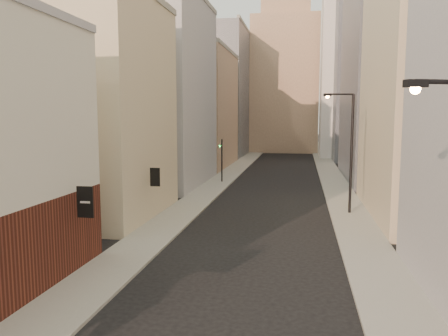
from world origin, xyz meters
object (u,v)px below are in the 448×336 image
streetlamp_mid (349,146)px  traffic_light_left (222,152)px  white_tower (344,54)px  clock_tower (285,69)px

streetlamp_mid → traffic_light_left: 19.03m
streetlamp_mid → traffic_light_left: (-12.48, 14.26, -1.76)m
white_tower → streetlamp_mid: bearing=-94.4°
streetlamp_mid → traffic_light_left: streetlamp_mid is taller
streetlamp_mid → traffic_light_left: size_ratio=1.86×
white_tower → traffic_light_left: 40.59m
clock_tower → traffic_light_left: size_ratio=8.98×
clock_tower → white_tower: bearing=-51.8°
white_tower → clock_tower: bearing=128.2°
clock_tower → traffic_light_left: 50.32m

